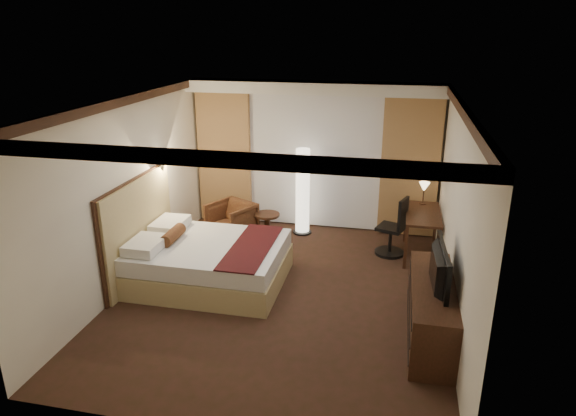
% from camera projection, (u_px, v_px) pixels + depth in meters
% --- Properties ---
extents(floor, '(4.50, 5.50, 0.01)m').
position_uv_depth(floor, '(282.00, 293.00, 7.32)').
color(floor, black).
rests_on(floor, ground).
extents(ceiling, '(4.50, 5.50, 0.01)m').
position_uv_depth(ceiling, '(281.00, 102.00, 6.41)').
color(ceiling, white).
rests_on(ceiling, back_wall).
extents(back_wall, '(4.50, 0.02, 2.70)m').
position_uv_depth(back_wall, '(315.00, 156.00, 9.40)').
color(back_wall, white).
rests_on(back_wall, floor).
extents(left_wall, '(0.02, 5.50, 2.70)m').
position_uv_depth(left_wall, '(128.00, 193.00, 7.32)').
color(left_wall, white).
rests_on(left_wall, floor).
extents(right_wall, '(0.02, 5.50, 2.70)m').
position_uv_depth(right_wall, '(457.00, 216.00, 6.42)').
color(right_wall, white).
rests_on(right_wall, floor).
extents(crown_molding, '(4.50, 5.50, 0.12)m').
position_uv_depth(crown_molding, '(281.00, 107.00, 6.43)').
color(crown_molding, black).
rests_on(crown_molding, ceiling).
extents(soffit, '(4.50, 0.50, 0.20)m').
position_uv_depth(soffit, '(314.00, 88.00, 8.75)').
color(soffit, white).
rests_on(soffit, ceiling).
extents(curtain_sheer, '(2.48, 0.04, 2.45)m').
position_uv_depth(curtain_sheer, '(314.00, 162.00, 9.36)').
color(curtain_sheer, silver).
rests_on(curtain_sheer, back_wall).
extents(curtain_left_drape, '(1.00, 0.14, 2.45)m').
position_uv_depth(curtain_left_drape, '(225.00, 158.00, 9.64)').
color(curtain_left_drape, '#9F7749').
rests_on(curtain_left_drape, back_wall).
extents(curtain_right_drape, '(1.00, 0.14, 2.45)m').
position_uv_depth(curtain_right_drape, '(410.00, 168.00, 8.96)').
color(curtain_right_drape, '#9F7749').
rests_on(curtain_right_drape, back_wall).
extents(wall_sconce, '(0.24, 0.24, 0.24)m').
position_uv_depth(wall_sconce, '(166.00, 159.00, 8.08)').
color(wall_sconce, white).
rests_on(wall_sconce, left_wall).
extents(bed, '(2.15, 1.68, 0.63)m').
position_uv_depth(bed, '(210.00, 262.00, 7.55)').
color(bed, white).
rests_on(bed, floor).
extents(headboard, '(0.12, 1.98, 1.50)m').
position_uv_depth(headboard, '(139.00, 229.00, 7.62)').
color(headboard, tan).
rests_on(headboard, floor).
extents(armchair, '(0.93, 0.91, 0.72)m').
position_uv_depth(armchair, '(231.00, 219.00, 9.10)').
color(armchair, '#492116').
rests_on(armchair, floor).
extents(side_table, '(0.44, 0.44, 0.49)m').
position_uv_depth(side_table, '(267.00, 227.00, 9.07)').
color(side_table, black).
rests_on(side_table, floor).
extents(floor_lamp, '(0.33, 0.33, 1.59)m').
position_uv_depth(floor_lamp, '(303.00, 192.00, 9.19)').
color(floor_lamp, white).
rests_on(floor_lamp, floor).
extents(desk, '(0.55, 1.20, 0.75)m').
position_uv_depth(desk, '(421.00, 234.00, 8.40)').
color(desk, black).
rests_on(desk, floor).
extents(desk_lamp, '(0.18, 0.18, 0.34)m').
position_uv_depth(desk_lamp, '(424.00, 194.00, 8.63)').
color(desk_lamp, '#FFD899').
rests_on(desk_lamp, desk).
extents(office_chair, '(0.62, 0.62, 1.01)m').
position_uv_depth(office_chair, '(391.00, 226.00, 8.41)').
color(office_chair, black).
rests_on(office_chair, floor).
extents(dresser, '(0.50, 1.85, 0.72)m').
position_uv_depth(dresser, '(431.00, 310.00, 6.19)').
color(dresser, black).
rests_on(dresser, floor).
extents(television, '(0.65, 1.08, 0.14)m').
position_uv_depth(television, '(434.00, 261.00, 5.97)').
color(television, black).
rests_on(television, dresser).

